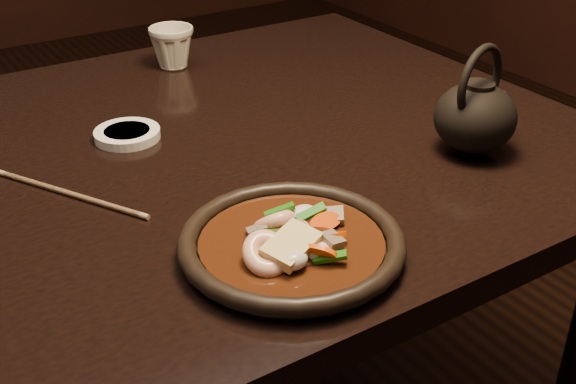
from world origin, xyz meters
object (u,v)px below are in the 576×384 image
plate (292,244)px  tea_cup (172,46)px  teapot (476,114)px  table (47,237)px

plate → tea_cup: size_ratio=3.12×
plate → tea_cup: tea_cup is taller
teapot → plate: bearing=177.6°
plate → tea_cup: 0.64m
table → teapot: 0.61m
table → tea_cup: (0.34, 0.32, 0.12)m
table → teapot: size_ratio=10.41×
table → tea_cup: size_ratio=19.76×
plate → teapot: bearing=12.4°
table → tea_cup: 0.48m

